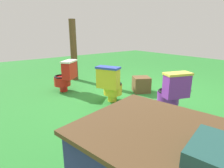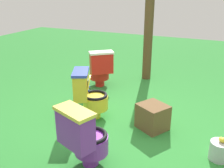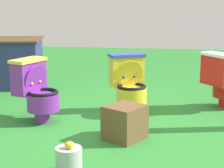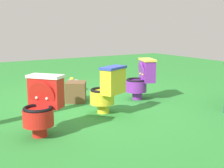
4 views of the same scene
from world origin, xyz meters
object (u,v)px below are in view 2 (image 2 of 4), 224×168
object	(u,v)px
toilet_red	(100,68)
small_crate	(153,117)
toilet_purple	(84,137)
lemon_bucket	(219,150)
wooden_post	(148,39)
toilet_yellow	(89,94)

from	to	relation	value
toilet_red	small_crate	xyz separation A→B (m)	(-1.10, -1.34, -0.20)
toilet_purple	small_crate	world-z (taller)	toilet_purple
lemon_bucket	wooden_post	bearing A→B (deg)	34.20
toilet_yellow	small_crate	size ratio (longest dim) A/B	1.99
toilet_yellow	wooden_post	bearing A→B (deg)	147.44
wooden_post	small_crate	size ratio (longest dim) A/B	4.56
small_crate	lemon_bucket	bearing A→B (deg)	-111.77
toilet_yellow	toilet_red	size ratio (longest dim) A/B	1.00
small_crate	lemon_bucket	distance (m)	0.94
toilet_yellow	small_crate	bearing A→B (deg)	68.88
toilet_purple	small_crate	size ratio (longest dim) A/B	1.99
toilet_purple	toilet_yellow	bearing A→B (deg)	137.64
toilet_red	wooden_post	size ratio (longest dim) A/B	0.44
toilet_yellow	small_crate	xyz separation A→B (m)	(0.07, -0.94, -0.20)
small_crate	lemon_bucket	world-z (taller)	small_crate
toilet_red	wooden_post	world-z (taller)	wooden_post
toilet_red	lemon_bucket	xyz separation A→B (m)	(-1.45, -2.22, -0.26)
toilet_yellow	toilet_purple	bearing A→B (deg)	1.32
toilet_yellow	lemon_bucket	world-z (taller)	toilet_yellow
toilet_purple	lemon_bucket	xyz separation A→B (m)	(0.73, -1.31, -0.26)
lemon_bucket	toilet_yellow	bearing A→B (deg)	81.15
toilet_red	small_crate	distance (m)	1.74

